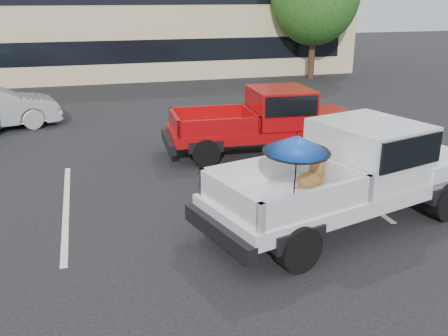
{
  "coord_description": "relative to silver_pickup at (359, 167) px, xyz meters",
  "views": [
    {
      "loc": [
        -2.44,
        -7.87,
        4.09
      ],
      "look_at": [
        -0.25,
        -0.13,
        1.3
      ],
      "focal_mm": 40.0,
      "sensor_mm": 36.0,
      "label": 1
    }
  ],
  "objects": [
    {
      "name": "motel_building",
      "position": [
        -0.38,
        21.07,
        2.15
      ],
      "size": [
        20.4,
        8.4,
        6.3
      ],
      "color": "#C9AE86",
      "rests_on": "ground"
    },
    {
      "name": "stripe_left",
      "position": [
        -5.38,
        2.08,
        -1.05
      ],
      "size": [
        0.12,
        5.0,
        0.01
      ],
      "primitive_type": "cube",
      "color": "silver",
      "rests_on": "ground"
    },
    {
      "name": "red_pickup",
      "position": [
        0.09,
        4.57,
        -0.1
      ],
      "size": [
        5.35,
        2.15,
        1.74
      ],
      "rotation": [
        0.0,
        0.0,
        -0.05
      ],
      "color": "black",
      "rests_on": "ground"
    },
    {
      "name": "ground",
      "position": [
        -2.38,
        0.08,
        -1.05
      ],
      "size": [
        90.0,
        90.0,
        0.0
      ],
      "primitive_type": "plane",
      "color": "black",
      "rests_on": "ground"
    },
    {
      "name": "silver_pickup",
      "position": [
        0.0,
        0.0,
        0.0
      ],
      "size": [
        6.01,
        3.43,
        2.06
      ],
      "rotation": [
        0.0,
        0.0,
        0.28
      ],
      "color": "black",
      "rests_on": "ground"
    },
    {
      "name": "stripe_right",
      "position": [
        0.62,
        2.08,
        -1.05
      ],
      "size": [
        0.12,
        5.0,
        0.01
      ],
      "primitive_type": "cube",
      "color": "silver",
      "rests_on": "ground"
    }
  ]
}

